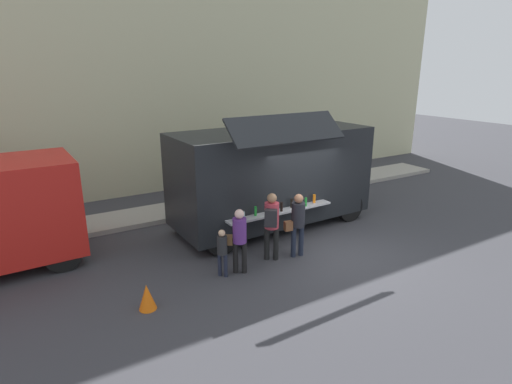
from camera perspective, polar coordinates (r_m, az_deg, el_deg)
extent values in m
plane|color=#38383D|center=(11.26, 10.39, -8.11)|extent=(60.00, 60.00, 0.00)
cube|color=#9E998E|center=(13.70, -18.27, -3.75)|extent=(28.00, 1.60, 0.15)
cube|color=#C0BE95|center=(16.90, -19.49, 16.13)|extent=(32.00, 2.40, 9.49)
cube|color=black|center=(12.36, 2.24, 2.52)|extent=(6.08, 2.50, 2.68)
cube|color=black|center=(10.49, 4.36, 8.80)|extent=(3.33, 0.84, 0.67)
cube|color=black|center=(11.07, 2.93, 2.50)|extent=(3.14, 0.19, 1.20)
cube|color=#B7B7BC|center=(11.20, 3.49, -2.73)|extent=(3.32, 0.44, 0.05)
cylinder|color=#C8EFF3|center=(10.49, -1.75, -3.32)|extent=(0.06, 0.06, 0.22)
cylinder|color=green|center=(10.76, -0.06, -2.68)|extent=(0.07, 0.07, 0.25)
cylinder|color=orange|center=(10.90, 1.82, -2.50)|extent=(0.06, 0.06, 0.23)
cylinder|color=black|center=(11.10, 3.58, -2.06)|extent=(0.08, 0.08, 0.26)
cylinder|color=black|center=(11.41, 5.01, -1.56)|extent=(0.08, 0.08, 0.26)
cylinder|color=green|center=(11.58, 6.95, -1.38)|extent=(0.07, 0.07, 0.25)
cylinder|color=orange|center=(11.90, 8.12, -0.92)|extent=(0.08, 0.08, 0.25)
cube|color=black|center=(14.11, 12.27, 5.96)|extent=(0.13, 1.98, 1.18)
cylinder|color=black|center=(14.81, 7.33, 0.07)|extent=(0.90, 0.28, 0.90)
cylinder|color=black|center=(13.39, 12.85, -2.07)|extent=(0.90, 0.28, 0.90)
cylinder|color=black|center=(12.51, -9.26, -3.22)|extent=(0.90, 0.28, 0.90)
cylinder|color=black|center=(10.79, -4.94, -6.41)|extent=(0.90, 0.28, 0.90)
cube|color=black|center=(11.51, -24.28, 0.81)|extent=(0.14, 1.85, 0.93)
cylinder|color=black|center=(12.82, -26.67, -4.52)|extent=(0.84, 0.26, 0.84)
cylinder|color=black|center=(10.96, -25.38, -7.88)|extent=(0.84, 0.26, 0.84)
cone|color=orange|center=(8.82, -14.95, -13.95)|extent=(0.36, 0.36, 0.55)
cylinder|color=#2B623A|center=(16.64, 8.91, 1.99)|extent=(0.60, 0.60, 0.95)
cylinder|color=#1E2435|center=(10.66, 5.25, -6.93)|extent=(0.13, 0.13, 0.83)
cylinder|color=#1E2435|center=(10.76, 6.31, -6.73)|extent=(0.13, 0.13, 0.83)
cylinder|color=#212229|center=(10.44, 5.90, -3.17)|extent=(0.34, 0.34, 0.63)
sphere|color=#A56D4E|center=(10.30, 5.97, -0.92)|extent=(0.23, 0.23, 0.23)
cube|color=brown|center=(10.41, 4.53, -4.73)|extent=(0.22, 0.17, 0.24)
cylinder|color=black|center=(10.48, 1.52, -7.18)|extent=(0.14, 0.14, 0.87)
cylinder|color=black|center=(10.46, 2.80, -7.23)|extent=(0.14, 0.14, 0.87)
cylinder|color=#BB3745|center=(10.18, 2.21, -3.28)|extent=(0.36, 0.36, 0.66)
sphere|color=#9C6F4D|center=(10.04, 2.23, -0.87)|extent=(0.24, 0.24, 0.24)
cube|color=#232326|center=(9.91, 2.09, -3.65)|extent=(0.35, 0.33, 0.42)
cylinder|color=black|center=(9.86, -2.88, -9.08)|extent=(0.12, 0.12, 0.79)
cylinder|color=black|center=(9.84, -1.64, -9.13)|extent=(0.12, 0.12, 0.79)
cylinder|color=#5A2D7E|center=(9.56, -2.31, -5.38)|extent=(0.33, 0.33, 0.60)
sphere|color=beige|center=(9.42, -2.34, -3.09)|extent=(0.22, 0.22, 0.22)
cube|color=brown|center=(9.69, -3.83, -6.69)|extent=(0.23, 0.22, 0.23)
cylinder|color=#1E2335|center=(9.79, -5.10, -10.01)|extent=(0.09, 0.09, 0.58)
cylinder|color=#1E2335|center=(9.73, -4.26, -10.17)|extent=(0.09, 0.09, 0.58)
cylinder|color=#242528|center=(9.54, -4.75, -7.39)|extent=(0.24, 0.24, 0.44)
sphere|color=#DCAE87|center=(9.43, -4.80, -5.74)|extent=(0.16, 0.16, 0.16)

